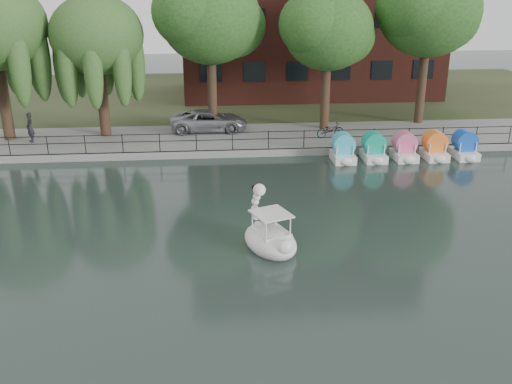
{
  "coord_description": "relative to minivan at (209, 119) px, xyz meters",
  "views": [
    {
      "loc": [
        -1.35,
        -17.24,
        9.32
      ],
      "look_at": [
        0.5,
        4.0,
        1.3
      ],
      "focal_mm": 40.0,
      "sensor_mm": 36.0,
      "label": 1
    }
  ],
  "objects": [
    {
      "name": "ground_plane",
      "position": [
        1.26,
        -17.4,
        -1.15
      ],
      "size": [
        120.0,
        120.0,
        0.0
      ],
      "primitive_type": "plane",
      "color": "#384A45"
    },
    {
      "name": "promenade",
      "position": [
        1.26,
        -1.4,
        -0.95
      ],
      "size": [
        40.0,
        6.0,
        0.4
      ],
      "primitive_type": "cube",
      "color": "gray",
      "rests_on": "ground_plane"
    },
    {
      "name": "kerb",
      "position": [
        1.26,
        -4.35,
        -0.95
      ],
      "size": [
        40.0,
        0.25,
        0.4
      ],
      "primitive_type": "cube",
      "color": "gray",
      "rests_on": "ground_plane"
    },
    {
      "name": "land_strip",
      "position": [
        1.26,
        12.6,
        -0.97
      ],
      "size": [
        60.0,
        22.0,
        0.36
      ],
      "primitive_type": "cube",
      "color": "#47512D",
      "rests_on": "ground_plane"
    },
    {
      "name": "railing",
      "position": [
        1.26,
        -4.15,
        -0.01
      ],
      "size": [
        32.0,
        0.05,
        1.0
      ],
      "color": "black",
      "rests_on": "promenade"
    },
    {
      "name": "willow_mid",
      "position": [
        -6.24,
        -0.4,
        5.09
      ],
      "size": [
        5.32,
        5.32,
        8.15
      ],
      "color": "#473323",
      "rests_on": "promenade"
    },
    {
      "name": "broadleaf_center",
      "position": [
        0.26,
        0.6,
        5.91
      ],
      "size": [
        6.0,
        6.0,
        9.25
      ],
      "color": "#473323",
      "rests_on": "promenade"
    },
    {
      "name": "broadleaf_right",
      "position": [
        7.26,
        0.1,
        5.23
      ],
      "size": [
        5.4,
        5.4,
        8.32
      ],
      "color": "#473323",
      "rests_on": "promenade"
    },
    {
      "name": "broadleaf_far",
      "position": [
        13.76,
        1.1,
        6.24
      ],
      "size": [
        6.3,
        6.3,
        9.71
      ],
      "color": "#473323",
      "rests_on": "promenade"
    },
    {
      "name": "minivan",
      "position": [
        0.0,
        0.0,
        0.0
      ],
      "size": [
        2.58,
        5.45,
        1.51
      ],
      "primitive_type": "imported",
      "rotation": [
        0.0,
        0.0,
        1.59
      ],
      "color": "gray",
      "rests_on": "promenade"
    },
    {
      "name": "bicycle",
      "position": [
        7.17,
        -2.15,
        -0.25
      ],
      "size": [
        1.02,
        1.82,
        1.0
      ],
      "primitive_type": "imported",
      "rotation": [
        0.0,
        0.0,
        1.83
      ],
      "color": "gray",
      "rests_on": "promenade"
    },
    {
      "name": "pedestrian",
      "position": [
        -10.29,
        -1.66,
        0.24
      ],
      "size": [
        0.8,
        0.86,
        1.98
      ],
      "primitive_type": "imported",
      "rotation": [
        0.0,
        0.0,
        5.3
      ],
      "color": "black",
      "rests_on": "promenade"
    },
    {
      "name": "swan_boat",
      "position": [
        2.05,
        -15.83,
        -0.66
      ],
      "size": [
        2.53,
        3.07,
        2.24
      ],
      "rotation": [
        0.0,
        0.0,
        0.38
      ],
      "color": "white",
      "rests_on": "ground_plane"
    },
    {
      "name": "pedal_boat_row",
      "position": [
        10.56,
        -5.55,
        -0.55
      ],
      "size": [
        7.95,
        1.7,
        1.4
      ],
      "color": "white",
      "rests_on": "ground_plane"
    }
  ]
}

